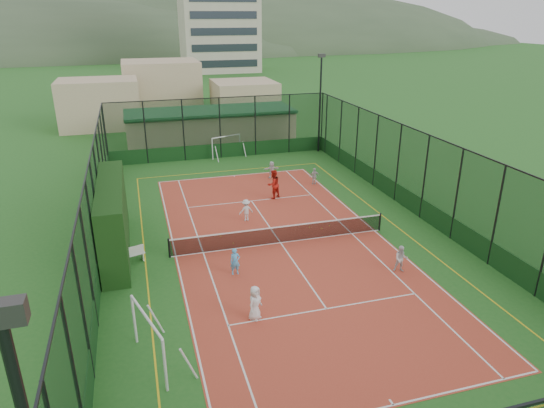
{
  "coord_description": "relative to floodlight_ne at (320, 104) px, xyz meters",
  "views": [
    {
      "loc": [
        -6.88,
        -22.05,
        11.35
      ],
      "look_at": [
        0.28,
        2.62,
        1.2
      ],
      "focal_mm": 32.0,
      "sensor_mm": 36.0,
      "label": 1
    }
  ],
  "objects": [
    {
      "name": "clubhouse",
      "position": [
        -8.6,
        5.4,
        -2.55
      ],
      "size": [
        15.2,
        7.2,
        3.15
      ],
      "primitive_type": null,
      "color": "tan",
      "rests_on": "ground"
    },
    {
      "name": "child_far_left",
      "position": [
        -9.66,
        -13.19,
        -3.46
      ],
      "size": [
        0.9,
        0.6,
        1.3
      ],
      "primitive_type": "imported",
      "rotation": [
        0.0,
        0.0,
        3.29
      ],
      "color": "silver",
      "rests_on": "court_slab"
    },
    {
      "name": "futsal_goal_near",
      "position": [
        -15.73,
        -24.45,
        -3.13
      ],
      "size": [
        3.2,
        1.75,
        1.98
      ],
      "primitive_type": null,
      "rotation": [
        0.0,
        0.0,
        1.87
      ],
      "color": "white",
      "rests_on": "ground"
    },
    {
      "name": "white_bench",
      "position": [
        -16.4,
        -16.7,
        -3.65
      ],
      "size": [
        1.74,
        0.93,
        0.95
      ],
      "primitive_type": null,
      "rotation": [
        0.0,
        0.0,
        0.29
      ],
      "color": "white",
      "rests_on": "ground"
    },
    {
      "name": "distant_hills",
      "position": [
        -8.6,
        133.4,
        -4.12
      ],
      "size": [
        200.0,
        60.0,
        24.0
      ],
      "primitive_type": null,
      "color": "#384C33",
      "rests_on": "ground"
    },
    {
      "name": "child_near_right",
      "position": [
        -4.09,
        -21.06,
        -3.46
      ],
      "size": [
        0.77,
        0.69,
        1.3
      ],
      "primitive_type": "imported",
      "rotation": [
        0.0,
        0.0,
        -0.38
      ],
      "color": "silver",
      "rests_on": "court_slab"
    },
    {
      "name": "floodlight_ne",
      "position": [
        0.0,
        0.0,
        0.0
      ],
      "size": [
        0.6,
        0.26,
        8.25
      ],
      "primitive_type": null,
      "color": "black",
      "rests_on": "ground"
    },
    {
      "name": "child_far_back",
      "position": [
        -6.02,
        -6.01,
        -3.49
      ],
      "size": [
        1.17,
        0.39,
        1.26
      ],
      "primitive_type": "imported",
      "rotation": [
        0.0,
        0.0,
        3.16
      ],
      "color": "silver",
      "rests_on": "court_slab"
    },
    {
      "name": "ground",
      "position": [
        -8.6,
        -16.6,
        -4.12
      ],
      "size": [
        300.0,
        300.0,
        0.0
      ],
      "primitive_type": "plane",
      "color": "#225E20",
      "rests_on": "ground"
    },
    {
      "name": "hedge_left",
      "position": [
        -16.9,
        -14.99,
        -2.33
      ],
      "size": [
        1.23,
        8.19,
        3.58
      ],
      "primitive_type": "cube",
      "color": "black",
      "rests_on": "ground"
    },
    {
      "name": "child_near_left",
      "position": [
        -11.59,
        -22.84,
        -3.39
      ],
      "size": [
        0.83,
        0.82,
        1.45
      ],
      "primitive_type": "imported",
      "rotation": [
        0.0,
        0.0,
        0.74
      ],
      "color": "white",
      "rests_on": "court_slab"
    },
    {
      "name": "tennis_balls",
      "position": [
        -8.03,
        -15.41,
        -4.08
      ],
      "size": [
        6.31,
        1.09,
        0.07
      ],
      "color": "#CCE033",
      "rests_on": "court_slab"
    },
    {
      "name": "child_near_mid",
      "position": [
        -11.59,
        -19.13,
        -3.47
      ],
      "size": [
        0.47,
        0.31,
        1.29
      ],
      "primitive_type": "imported",
      "rotation": [
        0.0,
        0.0,
        0.0
      ],
      "color": "#52AEEA",
      "rests_on": "court_slab"
    },
    {
      "name": "futsal_goal_far",
      "position": [
        -8.12,
        0.45,
        -3.23
      ],
      "size": [
        2.87,
        1.69,
        1.78
      ],
      "primitive_type": null,
      "rotation": [
        0.0,
        0.0,
        0.35
      ],
      "color": "white",
      "rests_on": "ground"
    },
    {
      "name": "court_slab",
      "position": [
        -8.6,
        -16.6,
        -4.12
      ],
      "size": [
        11.17,
        23.97,
        0.01
      ],
      "primitive_type": "cube",
      "color": "#AB3826",
      "rests_on": "ground"
    },
    {
      "name": "child_far_right",
      "position": [
        -3.51,
        -8.22,
        -3.52
      ],
      "size": [
        0.71,
        0.32,
        1.2
      ],
      "primitive_type": "imported",
      "rotation": [
        0.0,
        0.0,
        3.11
      ],
      "color": "silver",
      "rests_on": "court_slab"
    },
    {
      "name": "perimeter_fence",
      "position": [
        -8.6,
        -16.6,
        -1.62
      ],
      "size": [
        18.12,
        34.12,
        5.0
      ],
      "primitive_type": null,
      "color": "black",
      "rests_on": "ground"
    },
    {
      "name": "coach",
      "position": [
        -7.09,
        -10.07,
        -3.16
      ],
      "size": [
        1.15,
        1.06,
        1.92
      ],
      "primitive_type": "imported",
      "rotation": [
        0.0,
        0.0,
        3.59
      ],
      "color": "#B21B13",
      "rests_on": "court_slab"
    },
    {
      "name": "tennis_net",
      "position": [
        -8.6,
        -16.6,
        -3.59
      ],
      "size": [
        11.67,
        0.12,
        1.06
      ],
      "primitive_type": null,
      "color": "black",
      "rests_on": "ground"
    }
  ]
}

